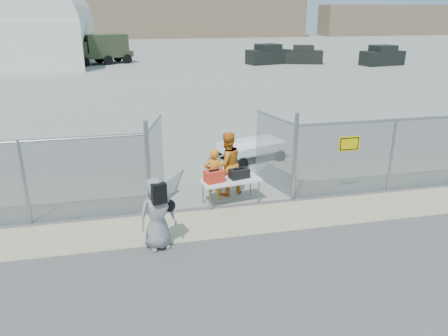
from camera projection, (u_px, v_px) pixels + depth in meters
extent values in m
plane|color=#4B4B4B|center=(242.00, 240.00, 10.23)|extent=(160.00, 160.00, 0.00)
cube|color=gray|center=(147.00, 58.00, 48.76)|extent=(160.00, 80.00, 0.01)
cube|color=tan|center=(232.00, 221.00, 11.14)|extent=(44.00, 1.60, 0.01)
cube|color=red|center=(214.00, 176.00, 11.79)|extent=(0.58, 0.46, 0.31)
cube|color=black|center=(239.00, 174.00, 12.07)|extent=(0.60, 0.44, 0.26)
imported|color=orange|center=(214.00, 174.00, 12.22)|extent=(0.62, 0.49, 1.50)
imported|color=orange|center=(227.00, 164.00, 12.50)|extent=(1.08, 0.95, 1.87)
imported|color=gray|center=(157.00, 213.00, 9.67)|extent=(0.93, 0.73, 1.68)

